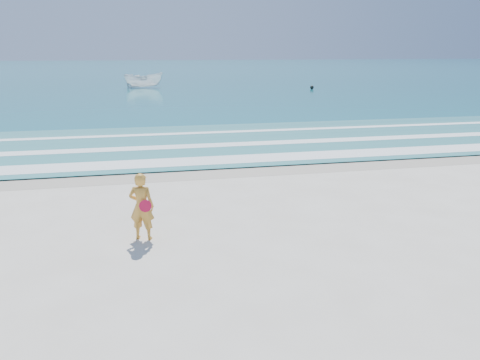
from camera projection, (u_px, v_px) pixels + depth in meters
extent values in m
plane|color=silver|center=(246.00, 301.00, 7.91)|extent=(400.00, 400.00, 0.00)
cube|color=#B2A893|center=(188.00, 171.00, 16.38)|extent=(400.00, 2.40, 0.00)
cube|color=#19727F|center=(143.00, 69.00, 106.74)|extent=(400.00, 190.00, 0.04)
cube|color=#59B7AD|center=(176.00, 143.00, 21.07)|extent=(400.00, 10.00, 0.01)
cube|color=white|center=(184.00, 162.00, 17.59)|extent=(400.00, 1.40, 0.01)
cube|color=white|center=(178.00, 147.00, 20.32)|extent=(400.00, 0.90, 0.01)
cube|color=white|center=(172.00, 134.00, 23.42)|extent=(400.00, 0.60, 0.01)
imported|color=white|center=(144.00, 80.00, 52.18)|extent=(4.30, 1.62, 1.66)
sphere|color=black|center=(312.00, 87.00, 50.27)|extent=(0.40, 0.40, 0.40)
imported|color=gold|center=(142.00, 206.00, 10.33)|extent=(0.65, 0.52, 1.53)
cylinder|color=red|center=(145.00, 206.00, 10.16)|extent=(0.27, 0.08, 0.27)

